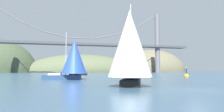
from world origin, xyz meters
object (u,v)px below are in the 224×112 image
(sailboat_blue_spinnaker, at_px, (73,58))
(channel_buoy, at_px, (186,76))
(sailboat_yellow_sail, at_px, (73,63))
(sailboat_white_mainsail, at_px, (130,46))

(sailboat_blue_spinnaker, xyz_separation_m, channel_buoy, (27.41, 4.82, -3.69))
(sailboat_blue_spinnaker, xyz_separation_m, sailboat_yellow_sail, (2.09, 30.01, 0.10))
(channel_buoy, bearing_deg, sailboat_blue_spinnaker, -170.03)
(channel_buoy, bearing_deg, sailboat_yellow_sail, 135.15)
(sailboat_white_mainsail, height_order, sailboat_yellow_sail, sailboat_white_mainsail)
(sailboat_blue_spinnaker, relative_size, channel_buoy, 3.37)
(sailboat_blue_spinnaker, height_order, channel_buoy, sailboat_blue_spinnaker)
(sailboat_white_mainsail, relative_size, channel_buoy, 3.69)
(sailboat_blue_spinnaker, distance_m, sailboat_yellow_sail, 30.08)
(sailboat_yellow_sail, relative_size, channel_buoy, 3.27)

